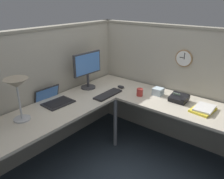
{
  "coord_description": "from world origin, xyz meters",
  "views": [
    {
      "loc": [
        -1.94,
        -1.44,
        1.89
      ],
      "look_at": [
        0.0,
        0.09,
        0.89
      ],
      "focal_mm": 36.44,
      "sensor_mm": 36.0,
      "label": 1
    }
  ],
  "objects_px": {
    "keyboard": "(108,94)",
    "computer_mouse": "(121,87)",
    "wall_clock": "(184,58)",
    "coffee_mug": "(140,92)",
    "book_stack": "(204,109)",
    "laptop": "(53,99)",
    "office_phone": "(179,98)",
    "tissue_box": "(158,91)",
    "monitor": "(88,68)",
    "desk_lamp_dome": "(17,87)"
  },
  "relations": [
    {
      "from": "monitor",
      "to": "desk_lamp_dome",
      "type": "relative_size",
      "value": 1.12
    },
    {
      "from": "office_phone",
      "to": "wall_clock",
      "type": "height_order",
      "value": "wall_clock"
    },
    {
      "from": "laptop",
      "to": "coffee_mug",
      "type": "height_order",
      "value": "laptop"
    },
    {
      "from": "coffee_mug",
      "to": "tissue_box",
      "type": "distance_m",
      "value": 0.24
    },
    {
      "from": "laptop",
      "to": "keyboard",
      "type": "height_order",
      "value": "laptop"
    },
    {
      "from": "monitor",
      "to": "office_phone",
      "type": "xyz_separation_m",
      "value": [
        0.36,
        -1.17,
        -0.26
      ]
    },
    {
      "from": "monitor",
      "to": "wall_clock",
      "type": "distance_m",
      "value": 1.25
    },
    {
      "from": "wall_clock",
      "to": "coffee_mug",
      "type": "bearing_deg",
      "value": 141.36
    },
    {
      "from": "monitor",
      "to": "book_stack",
      "type": "height_order",
      "value": "monitor"
    },
    {
      "from": "laptop",
      "to": "tissue_box",
      "type": "bearing_deg",
      "value": -42.68
    },
    {
      "from": "office_phone",
      "to": "book_stack",
      "type": "distance_m",
      "value": 0.32
    },
    {
      "from": "desk_lamp_dome",
      "to": "coffee_mug",
      "type": "distance_m",
      "value": 1.45
    },
    {
      "from": "computer_mouse",
      "to": "monitor",
      "type": "bearing_deg",
      "value": 128.29
    },
    {
      "from": "laptop",
      "to": "monitor",
      "type": "bearing_deg",
      "value": -2.14
    },
    {
      "from": "laptop",
      "to": "coffee_mug",
      "type": "xyz_separation_m",
      "value": [
        0.79,
        -0.73,
        0.02
      ]
    },
    {
      "from": "wall_clock",
      "to": "desk_lamp_dome",
      "type": "bearing_deg",
      "value": 150.5
    },
    {
      "from": "keyboard",
      "to": "tissue_box",
      "type": "xyz_separation_m",
      "value": [
        0.41,
        -0.49,
        0.03
      ]
    },
    {
      "from": "computer_mouse",
      "to": "tissue_box",
      "type": "bearing_deg",
      "value": -78.59
    },
    {
      "from": "book_stack",
      "to": "wall_clock",
      "type": "relative_size",
      "value": 1.38
    },
    {
      "from": "monitor",
      "to": "keyboard",
      "type": "relative_size",
      "value": 1.16
    },
    {
      "from": "office_phone",
      "to": "wall_clock",
      "type": "bearing_deg",
      "value": 20.76
    },
    {
      "from": "keyboard",
      "to": "book_stack",
      "type": "bearing_deg",
      "value": -74.36
    },
    {
      "from": "coffee_mug",
      "to": "wall_clock",
      "type": "height_order",
      "value": "wall_clock"
    },
    {
      "from": "computer_mouse",
      "to": "office_phone",
      "type": "xyz_separation_m",
      "value": [
        0.08,
        -0.81,
        0.02
      ]
    },
    {
      "from": "keyboard",
      "to": "office_phone",
      "type": "distance_m",
      "value": 0.88
    },
    {
      "from": "laptop",
      "to": "office_phone",
      "type": "distance_m",
      "value": 1.52
    },
    {
      "from": "book_stack",
      "to": "tissue_box",
      "type": "relative_size",
      "value": 2.53
    },
    {
      "from": "laptop",
      "to": "desk_lamp_dome",
      "type": "bearing_deg",
      "value": -167.4
    },
    {
      "from": "monitor",
      "to": "laptop",
      "type": "height_order",
      "value": "monitor"
    },
    {
      "from": "monitor",
      "to": "office_phone",
      "type": "bearing_deg",
      "value": -72.78
    },
    {
      "from": "laptop",
      "to": "book_stack",
      "type": "bearing_deg",
      "value": -59.84
    },
    {
      "from": "tissue_box",
      "to": "office_phone",
      "type": "bearing_deg",
      "value": -94.37
    },
    {
      "from": "computer_mouse",
      "to": "office_phone",
      "type": "relative_size",
      "value": 0.51
    },
    {
      "from": "office_phone",
      "to": "coffee_mug",
      "type": "bearing_deg",
      "value": 108.09
    },
    {
      "from": "monitor",
      "to": "keyboard",
      "type": "distance_m",
      "value": 0.47
    },
    {
      "from": "tissue_box",
      "to": "monitor",
      "type": "bearing_deg",
      "value": 113.83
    },
    {
      "from": "monitor",
      "to": "keyboard",
      "type": "xyz_separation_m",
      "value": [
        -0.03,
        -0.38,
        -0.28
      ]
    },
    {
      "from": "laptop",
      "to": "coffee_mug",
      "type": "bearing_deg",
      "value": -42.42
    },
    {
      "from": "book_stack",
      "to": "wall_clock",
      "type": "height_order",
      "value": "wall_clock"
    },
    {
      "from": "book_stack",
      "to": "coffee_mug",
      "type": "xyz_separation_m",
      "value": [
        -0.08,
        0.78,
        0.03
      ]
    },
    {
      "from": "computer_mouse",
      "to": "tissue_box",
      "type": "xyz_separation_m",
      "value": [
        0.1,
        -0.52,
        0.03
      ]
    },
    {
      "from": "keyboard",
      "to": "computer_mouse",
      "type": "distance_m",
      "value": 0.31
    },
    {
      "from": "keyboard",
      "to": "wall_clock",
      "type": "distance_m",
      "value": 1.06
    },
    {
      "from": "coffee_mug",
      "to": "computer_mouse",
      "type": "bearing_deg",
      "value": 78.55
    },
    {
      "from": "monitor",
      "to": "wall_clock",
      "type": "bearing_deg",
      "value": -58.3
    },
    {
      "from": "desk_lamp_dome",
      "to": "book_stack",
      "type": "distance_m",
      "value": 1.97
    },
    {
      "from": "laptop",
      "to": "keyboard",
      "type": "distance_m",
      "value": 0.68
    },
    {
      "from": "keyboard",
      "to": "computer_mouse",
      "type": "height_order",
      "value": "computer_mouse"
    },
    {
      "from": "desk_lamp_dome",
      "to": "coffee_mug",
      "type": "xyz_separation_m",
      "value": [
        1.28,
        -0.62,
        -0.32
      ]
    },
    {
      "from": "laptop",
      "to": "wall_clock",
      "type": "xyz_separation_m",
      "value": [
        1.24,
        -1.08,
        0.43
      ]
    }
  ]
}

